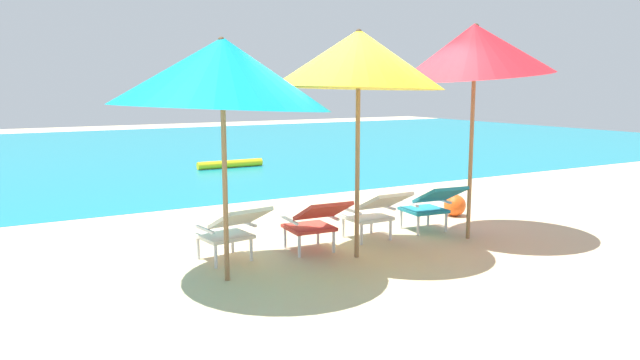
# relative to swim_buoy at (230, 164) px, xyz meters

# --- Properties ---
(ground_plane) EXTENTS (40.00, 40.00, 0.00)m
(ground_plane) POSITION_rel_swim_buoy_xyz_m (-1.42, -3.09, -0.10)
(ground_plane) COLOR #CCB78E
(ocean_band) EXTENTS (40.00, 18.00, 0.01)m
(ocean_band) POSITION_rel_swim_buoy_xyz_m (-1.42, 4.93, -0.09)
(ocean_band) COLOR teal
(ocean_band) RESTS_ON ground_plane
(swim_buoy) EXTENTS (1.60, 0.18, 0.18)m
(swim_buoy) POSITION_rel_swim_buoy_xyz_m (0.00, 0.00, 0.00)
(swim_buoy) COLOR yellow
(swim_buoy) RESTS_ON ocean_band
(lounge_chair_far_left) EXTENTS (0.65, 0.94, 0.68)m
(lounge_chair_far_left) POSITION_rel_swim_buoy_xyz_m (-2.83, -7.26, 0.31)
(lounge_chair_far_left) COLOR silver
(lounge_chair_far_left) RESTS_ON ground_plane
(lounge_chair_near_left) EXTENTS (0.59, 0.91, 0.68)m
(lounge_chair_near_left) POSITION_rel_swim_buoy_xyz_m (-1.85, -7.39, 0.31)
(lounge_chair_near_left) COLOR red
(lounge_chair_near_left) RESTS_ON ground_plane
(lounge_chair_near_right) EXTENTS (0.55, 0.88, 0.68)m
(lounge_chair_near_right) POSITION_rel_swim_buoy_xyz_m (-0.94, -7.27, 0.31)
(lounge_chair_near_right) COLOR silver
(lounge_chair_near_right) RESTS_ON ground_plane
(lounge_chair_far_right) EXTENTS (0.62, 0.92, 0.68)m
(lounge_chair_far_right) POSITION_rel_swim_buoy_xyz_m (-0.03, -7.27, 0.31)
(lounge_chair_far_right) COLOR teal
(lounge_chair_far_right) RESTS_ON ground_plane
(beach_umbrella_left) EXTENTS (2.48, 2.46, 2.44)m
(beach_umbrella_left) POSITION_rel_swim_buoy_xyz_m (-3.08, -7.77, 1.96)
(beach_umbrella_left) COLOR olive
(beach_umbrella_left) RESTS_ON ground_plane
(beach_umbrella_center) EXTENTS (2.41, 2.40, 2.56)m
(beach_umbrella_center) POSITION_rel_swim_buoy_xyz_m (-1.50, -7.73, 2.12)
(beach_umbrella_center) COLOR olive
(beach_umbrella_center) RESTS_ON ground_plane
(beach_umbrella_right) EXTENTS (2.02, 1.97, 2.76)m
(beach_umbrella_right) POSITION_rel_swim_buoy_xyz_m (0.20, -7.72, 2.26)
(beach_umbrella_right) COLOR olive
(beach_umbrella_right) RESTS_ON ground_plane
(beach_ball) EXTENTS (0.33, 0.33, 0.33)m
(beach_ball) POSITION_rel_swim_buoy_xyz_m (0.97, -6.64, 0.07)
(beach_ball) COLOR #EA5619
(beach_ball) RESTS_ON ground_plane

